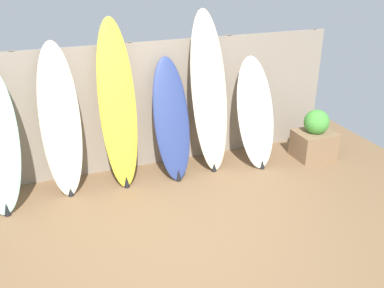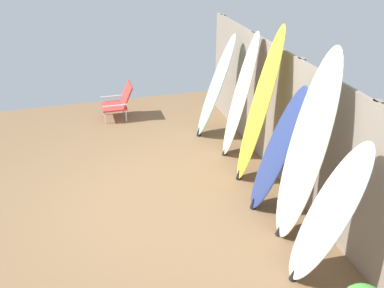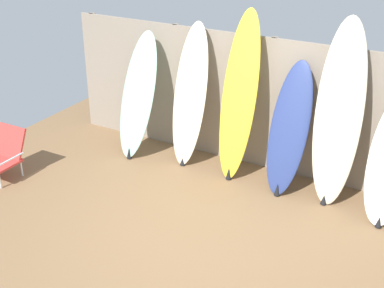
% 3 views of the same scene
% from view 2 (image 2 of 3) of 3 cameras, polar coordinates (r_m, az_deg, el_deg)
% --- Properties ---
extents(ground, '(7.68, 7.68, 0.00)m').
position_cam_2_polar(ground, '(5.62, -6.44, -8.26)').
color(ground, brown).
extents(fence_back, '(6.08, 0.11, 1.80)m').
position_cam_2_polar(fence_back, '(5.75, 13.15, 2.42)').
color(fence_back, gray).
rests_on(fence_back, ground).
extents(surfboard_seafoam_0, '(0.60, 0.71, 1.73)m').
position_cam_2_polar(surfboard_seafoam_0, '(7.09, 3.13, 7.59)').
color(surfboard_seafoam_0, '#9ED6BC').
rests_on(surfboard_seafoam_0, ground).
extents(surfboard_cream_1, '(0.53, 0.53, 1.93)m').
position_cam_2_polar(surfboard_cream_1, '(6.43, 6.38, 6.24)').
color(surfboard_cream_1, beige).
rests_on(surfboard_cream_1, ground).
extents(surfboard_yellow_2, '(0.50, 0.58, 2.17)m').
position_cam_2_polar(surfboard_yellow_2, '(5.76, 8.93, 4.77)').
color(surfboard_yellow_2, yellow).
rests_on(surfboard_yellow_2, ground).
extents(surfboard_navy_3, '(0.51, 0.64, 1.63)m').
position_cam_2_polar(surfboard_navy_3, '(5.28, 11.27, -0.91)').
color(surfboard_navy_3, navy).
rests_on(surfboard_navy_3, ground).
extents(surfboard_cream_4, '(0.61, 0.58, 2.22)m').
position_cam_2_polar(surfboard_cream_4, '(4.73, 14.97, -0.80)').
color(surfboard_cream_4, beige).
rests_on(surfboard_cream_4, ground).
extents(surfboard_white_5, '(0.60, 0.73, 1.54)m').
position_cam_2_polar(surfboard_white_5, '(4.37, 17.69, -9.00)').
color(surfboard_white_5, white).
rests_on(surfboard_white_5, ground).
extents(beach_chair, '(0.50, 0.57, 0.64)m').
position_cam_2_polar(beach_chair, '(8.05, -9.64, 5.67)').
color(beach_chair, silver).
rests_on(beach_chair, ground).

